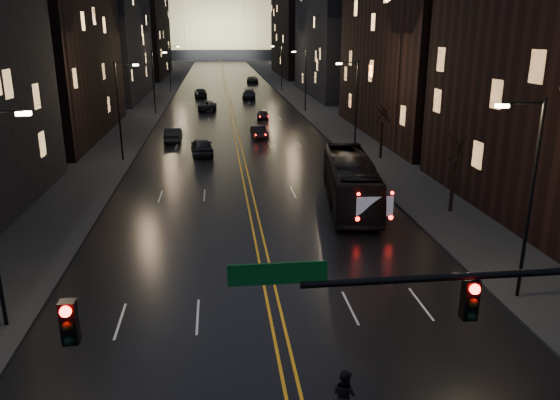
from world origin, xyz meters
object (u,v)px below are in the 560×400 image
object	(u,v)px
oncoming_car_a	(202,146)
pedestrian_b	(344,395)
oncoming_car_b	(173,135)
receding_car_a	(259,132)
bus	(350,181)

from	to	relation	value
oncoming_car_a	pedestrian_b	size ratio (longest dim) A/B	2.90
oncoming_car_b	receding_car_a	bearing A→B (deg)	-172.98
oncoming_car_b	oncoming_car_a	bearing A→B (deg)	115.09
bus	pedestrian_b	distance (m)	22.08
bus	pedestrian_b	size ratio (longest dim) A/B	7.20
oncoming_car_b	bus	bearing A→B (deg)	119.58
bus	pedestrian_b	world-z (taller)	bus
bus	oncoming_car_b	world-z (taller)	bus
pedestrian_b	oncoming_car_b	bearing A→B (deg)	-27.38
oncoming_car_b	pedestrian_b	bearing A→B (deg)	100.56
oncoming_car_a	receding_car_a	bearing A→B (deg)	-131.92
bus	oncoming_car_a	size ratio (longest dim) A/B	2.48
bus	oncoming_car_a	bearing A→B (deg)	128.67
pedestrian_b	oncoming_car_a	bearing A→B (deg)	-30.24
receding_car_a	oncoming_car_a	bearing A→B (deg)	-133.30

